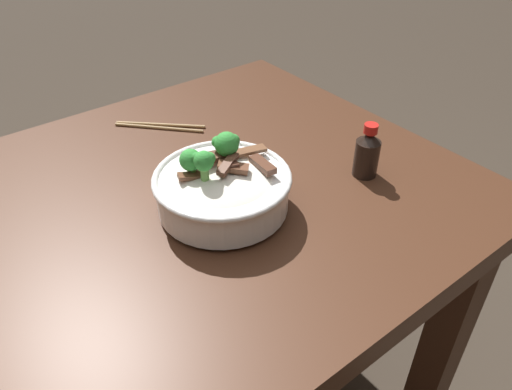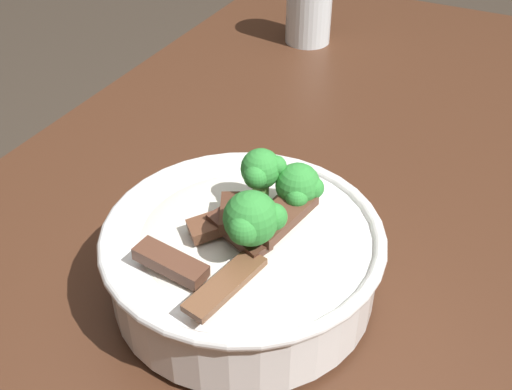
{
  "view_description": "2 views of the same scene",
  "coord_description": "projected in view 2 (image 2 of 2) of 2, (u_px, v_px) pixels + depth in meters",
  "views": [
    {
      "loc": [
        -0.23,
        -0.69,
        1.38
      ],
      "look_at": [
        0.21,
        -0.12,
        0.84
      ],
      "focal_mm": 34.72,
      "sensor_mm": 36.0,
      "label": 1
    },
    {
      "loc": [
        0.52,
        0.11,
        1.23
      ],
      "look_at": [
        0.12,
        -0.09,
        0.89
      ],
      "focal_mm": 43.42,
      "sensor_mm": 36.0,
      "label": 2
    }
  ],
  "objects": [
    {
      "name": "rice_bowl",
      "position": [
        244.0,
        251.0,
        0.55
      ],
      "size": [
        0.25,
        0.25,
        0.14
      ],
      "color": "white",
      "rests_on": "dining_table"
    },
    {
      "name": "dining_table",
      "position": [
        366.0,
        297.0,
        0.74
      ],
      "size": [
        1.34,
        0.9,
        0.8
      ],
      "color": "#472819",
      "rests_on": "ground"
    },
    {
      "name": "drinking_glass",
      "position": [
        309.0,
        5.0,
        1.0
      ],
      "size": [
        0.07,
        0.07,
        0.14
      ],
      "color": "white",
      "rests_on": "dining_table"
    }
  ]
}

